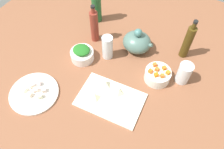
{
  "coord_description": "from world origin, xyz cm",
  "views": [
    {
      "loc": [
        32.58,
        -55.36,
        100.25
      ],
      "look_at": [
        0.0,
        0.0,
        8.0
      ],
      "focal_mm": 35.5,
      "sensor_mm": 36.0,
      "label": 1
    }
  ],
  "objects_px": {
    "cutting_board": "(110,99)",
    "bowl_greens": "(82,55)",
    "drinking_glass_1": "(107,47)",
    "bowl_carrots": "(157,75)",
    "bottle_2": "(96,4)",
    "bottle_1": "(188,42)",
    "plate_tofu": "(34,93)",
    "drinking_glass_0": "(184,73)",
    "teapot": "(137,42)",
    "bottle_0": "(94,26)"
  },
  "relations": [
    {
      "from": "cutting_board",
      "to": "drinking_glass_0",
      "type": "relative_size",
      "value": 2.61
    },
    {
      "from": "cutting_board",
      "to": "bowl_greens",
      "type": "height_order",
      "value": "bowl_greens"
    },
    {
      "from": "drinking_glass_0",
      "to": "bottle_0",
      "type": "bearing_deg",
      "value": 177.95
    },
    {
      "from": "bowl_carrots",
      "to": "bottle_1",
      "type": "bearing_deg",
      "value": 74.83
    },
    {
      "from": "bowl_carrots",
      "to": "bottle_1",
      "type": "xyz_separation_m",
      "value": [
        0.06,
        0.23,
        0.08
      ]
    },
    {
      "from": "teapot",
      "to": "bottle_2",
      "type": "bearing_deg",
      "value": 163.82
    },
    {
      "from": "drinking_glass_1",
      "to": "cutting_board",
      "type": "bearing_deg",
      "value": -56.07
    },
    {
      "from": "bowl_greens",
      "to": "bottle_2",
      "type": "height_order",
      "value": "bottle_2"
    },
    {
      "from": "teapot",
      "to": "drinking_glass_1",
      "type": "height_order",
      "value": "teapot"
    },
    {
      "from": "drinking_glass_1",
      "to": "bottle_0",
      "type": "bearing_deg",
      "value": 150.07
    },
    {
      "from": "teapot",
      "to": "drinking_glass_0",
      "type": "height_order",
      "value": "teapot"
    },
    {
      "from": "bottle_2",
      "to": "drinking_glass_0",
      "type": "distance_m",
      "value": 0.66
    },
    {
      "from": "plate_tofu",
      "to": "teapot",
      "type": "distance_m",
      "value": 0.61
    },
    {
      "from": "bowl_carrots",
      "to": "bowl_greens",
      "type": "bearing_deg",
      "value": -168.51
    },
    {
      "from": "teapot",
      "to": "bottle_0",
      "type": "height_order",
      "value": "bottle_0"
    },
    {
      "from": "cutting_board",
      "to": "bottle_2",
      "type": "bearing_deg",
      "value": 128.89
    },
    {
      "from": "bottle_0",
      "to": "drinking_glass_0",
      "type": "relative_size",
      "value": 2.0
    },
    {
      "from": "cutting_board",
      "to": "bottle_2",
      "type": "height_order",
      "value": "bottle_2"
    },
    {
      "from": "bowl_greens",
      "to": "bottle_1",
      "type": "bearing_deg",
      "value": 33.1
    },
    {
      "from": "bottle_1",
      "to": "drinking_glass_0",
      "type": "bearing_deg",
      "value": -72.39
    },
    {
      "from": "bowl_carrots",
      "to": "drinking_glass_0",
      "type": "bearing_deg",
      "value": 26.92
    },
    {
      "from": "cutting_board",
      "to": "bottle_1",
      "type": "xyz_separation_m",
      "value": [
        0.21,
        0.46,
        0.1
      ]
    },
    {
      "from": "bottle_1",
      "to": "drinking_glass_0",
      "type": "xyz_separation_m",
      "value": [
        0.05,
        -0.17,
        -0.05
      ]
    },
    {
      "from": "teapot",
      "to": "drinking_glass_1",
      "type": "distance_m",
      "value": 0.17
    },
    {
      "from": "plate_tofu",
      "to": "drinking_glass_0",
      "type": "distance_m",
      "value": 0.76
    },
    {
      "from": "cutting_board",
      "to": "plate_tofu",
      "type": "bearing_deg",
      "value": -154.7
    },
    {
      "from": "cutting_board",
      "to": "bottle_0",
      "type": "relative_size",
      "value": 1.3
    },
    {
      "from": "bottle_1",
      "to": "bottle_2",
      "type": "xyz_separation_m",
      "value": [
        -0.58,
        0.0,
        0.02
      ]
    },
    {
      "from": "drinking_glass_1",
      "to": "bowl_carrots",
      "type": "bearing_deg",
      "value": -0.43
    },
    {
      "from": "plate_tofu",
      "to": "bowl_greens",
      "type": "xyz_separation_m",
      "value": [
        0.08,
        0.31,
        0.02
      ]
    },
    {
      "from": "plate_tofu",
      "to": "drinking_glass_1",
      "type": "xyz_separation_m",
      "value": [
        0.19,
        0.4,
        0.07
      ]
    },
    {
      "from": "bottle_0",
      "to": "drinking_glass_0",
      "type": "height_order",
      "value": "bottle_0"
    },
    {
      "from": "bowl_carrots",
      "to": "bottle_2",
      "type": "distance_m",
      "value": 0.57
    },
    {
      "from": "bottle_1",
      "to": "bottle_2",
      "type": "bearing_deg",
      "value": 179.84
    },
    {
      "from": "cutting_board",
      "to": "drinking_glass_1",
      "type": "xyz_separation_m",
      "value": [
        -0.16,
        0.24,
        0.07
      ]
    },
    {
      "from": "teapot",
      "to": "bottle_0",
      "type": "distance_m",
      "value": 0.26
    },
    {
      "from": "bowl_greens",
      "to": "bottle_2",
      "type": "distance_m",
      "value": 0.34
    },
    {
      "from": "bowl_greens",
      "to": "bottle_2",
      "type": "xyz_separation_m",
      "value": [
        -0.1,
        0.31,
        0.1
      ]
    },
    {
      "from": "bottle_1",
      "to": "bowl_carrots",
      "type": "bearing_deg",
      "value": -105.17
    },
    {
      "from": "cutting_board",
      "to": "bottle_0",
      "type": "height_order",
      "value": "bottle_0"
    },
    {
      "from": "bottle_2",
      "to": "drinking_glass_0",
      "type": "xyz_separation_m",
      "value": [
        0.63,
        -0.17,
        -0.06
      ]
    },
    {
      "from": "cutting_board",
      "to": "bottle_0",
      "type": "xyz_separation_m",
      "value": [
        -0.29,
        0.31,
        0.1
      ]
    },
    {
      "from": "plate_tofu",
      "to": "bottle_2",
      "type": "xyz_separation_m",
      "value": [
        -0.02,
        0.63,
        0.12
      ]
    },
    {
      "from": "drinking_glass_0",
      "to": "drinking_glass_1",
      "type": "xyz_separation_m",
      "value": [
        -0.42,
        -0.06,
        0.01
      ]
    },
    {
      "from": "plate_tofu",
      "to": "teapot",
      "type": "height_order",
      "value": "teapot"
    },
    {
      "from": "drinking_glass_1",
      "to": "bowl_greens",
      "type": "bearing_deg",
      "value": -142.15
    },
    {
      "from": "cutting_board",
      "to": "bowl_greens",
      "type": "bearing_deg",
      "value": 151.06
    },
    {
      "from": "bottle_0",
      "to": "plate_tofu",
      "type": "bearing_deg",
      "value": -97.02
    },
    {
      "from": "bottle_0",
      "to": "drinking_glass_1",
      "type": "relative_size",
      "value": 1.68
    },
    {
      "from": "plate_tofu",
      "to": "bowl_greens",
      "type": "height_order",
      "value": "bowl_greens"
    }
  ]
}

